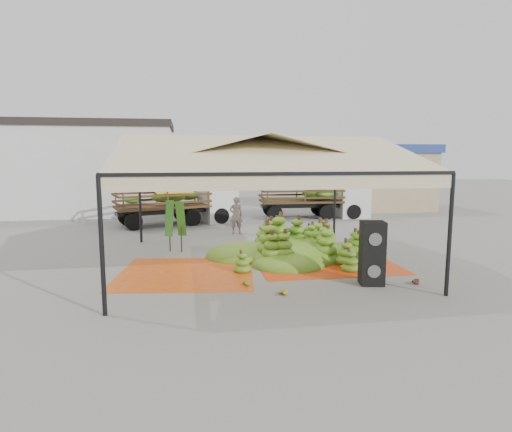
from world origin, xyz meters
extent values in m
plane|color=slate|center=(0.00, 0.00, 0.00)|extent=(90.00, 90.00, 0.00)
cylinder|color=black|center=(-4.00, -4.00, 1.50)|extent=(0.10, 0.10, 3.00)
cylinder|color=black|center=(4.00, -4.00, 1.50)|extent=(0.10, 0.10, 3.00)
cylinder|color=black|center=(-4.00, 4.00, 1.50)|extent=(0.10, 0.10, 3.00)
cylinder|color=black|center=(4.00, 4.00, 1.50)|extent=(0.10, 0.10, 3.00)
pyramid|color=#C8B88D|center=(0.00, 0.00, 3.50)|extent=(8.00, 8.00, 1.00)
cube|color=black|center=(0.00, 0.00, 3.00)|extent=(8.00, 8.00, 0.08)
cube|color=#C8B88D|center=(0.00, 0.00, 2.82)|extent=(8.00, 8.00, 0.36)
cube|color=silver|center=(-10.00, 14.00, 2.50)|extent=(14.00, 6.00, 5.00)
cube|color=black|center=(-10.00, 14.00, 5.20)|extent=(14.30, 6.30, 0.40)
cube|color=tan|center=(10.00, 13.00, 1.80)|extent=(6.00, 5.00, 3.60)
cube|color=navy|center=(10.00, 13.00, 3.85)|extent=(6.30, 5.30, 0.50)
cube|color=#D35E13|center=(-2.27, -0.90, 0.01)|extent=(4.30, 4.14, 0.01)
cube|color=red|center=(2.11, 0.12, 0.01)|extent=(4.40, 4.62, 0.01)
ellipsoid|color=#587E1A|center=(1.35, 0.59, 0.64)|extent=(6.54, 5.63, 1.27)
ellipsoid|color=#B29923|center=(2.32, -1.19, 0.10)|extent=(0.47, 0.41, 0.19)
ellipsoid|color=gold|center=(0.00, -3.33, 0.10)|extent=(0.50, 0.43, 0.20)
ellipsoid|color=#5E2615|center=(3.67, -2.97, 0.11)|extent=(0.60, 0.56, 0.22)
ellipsoid|color=#522B12|center=(3.37, -0.93, 0.10)|extent=(0.54, 0.52, 0.19)
ellipsoid|color=#487618|center=(-0.79, -2.37, 0.09)|extent=(0.42, 0.35, 0.18)
ellipsoid|color=#517F1A|center=(-1.49, -0.12, 2.62)|extent=(0.24, 0.24, 0.20)
ellipsoid|color=#517F1A|center=(0.01, -0.12, 2.62)|extent=(0.24, 0.24, 0.20)
ellipsoid|color=#517F1A|center=(1.51, -0.12, 2.62)|extent=(0.24, 0.24, 0.20)
cube|color=black|center=(2.59, -2.81, 0.42)|extent=(0.70, 0.64, 0.85)
cube|color=black|center=(2.59, -2.81, 1.27)|extent=(0.70, 0.64, 0.85)
imported|color=gray|center=(-0.06, 5.31, 0.81)|extent=(0.64, 0.47, 1.63)
cube|color=#52371B|center=(-3.37, 8.26, 0.93)|extent=(4.85, 3.30, 0.11)
cube|color=silver|center=(-0.58, 9.15, 1.02)|extent=(2.12, 2.35, 2.04)
cylinder|color=black|center=(-4.62, 6.92, 0.40)|extent=(0.84, 0.50, 0.80)
cylinder|color=black|center=(-5.16, 8.61, 0.40)|extent=(0.84, 0.50, 0.80)
cylinder|color=black|center=(-1.91, 7.79, 0.40)|extent=(0.84, 0.50, 0.80)
cylinder|color=black|center=(-2.45, 9.48, 0.40)|extent=(0.84, 0.50, 0.80)
cylinder|color=black|center=(-0.48, 8.25, 0.40)|extent=(0.84, 0.50, 0.80)
cylinder|color=black|center=(-1.02, 9.94, 0.40)|extent=(0.84, 0.50, 0.80)
ellipsoid|color=#337117|center=(-3.37, 8.26, 1.38)|extent=(3.87, 2.60, 0.62)
cube|color=yellow|center=(-2.94, 8.39, 1.73)|extent=(2.23, 2.23, 0.22)
cube|color=#4A3718|center=(4.09, 9.70, 0.93)|extent=(4.49, 2.19, 0.11)
cube|color=silver|center=(7.00, 9.59, 1.02)|extent=(1.66, 2.00, 2.03)
cylinder|color=black|center=(2.46, 8.87, 0.40)|extent=(0.80, 0.29, 0.80)
cylinder|color=black|center=(2.53, 10.64, 0.40)|extent=(0.80, 0.29, 0.80)
cylinder|color=black|center=(5.29, 8.77, 0.40)|extent=(0.80, 0.29, 0.80)
cylinder|color=black|center=(5.36, 10.53, 0.40)|extent=(0.80, 0.29, 0.80)
cylinder|color=black|center=(6.79, 8.71, 0.40)|extent=(0.80, 0.29, 0.80)
cylinder|color=black|center=(6.86, 10.48, 0.40)|extent=(0.80, 0.29, 0.80)
ellipsoid|color=#3C6F17|center=(4.09, 9.70, 1.37)|extent=(3.59, 1.72, 0.62)
cube|color=yellow|center=(4.53, 9.68, 1.72)|extent=(1.83, 1.83, 0.22)
camera|label=1|loc=(-2.25, -13.19, 3.37)|focal=30.00mm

